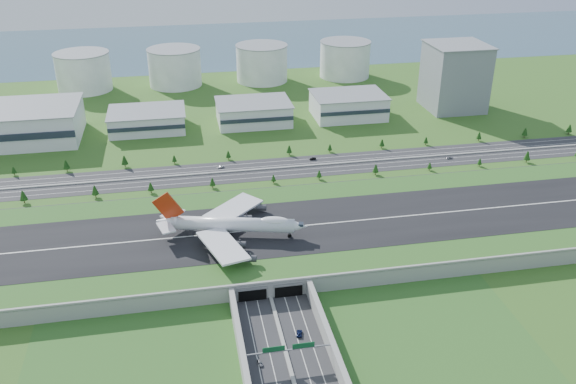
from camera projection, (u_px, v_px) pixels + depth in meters
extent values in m
plane|color=#2C5D1D|center=(256.00, 243.00, 328.38)|extent=(1200.00, 1200.00, 0.00)
cube|color=#989892|center=(256.00, 237.00, 326.61)|extent=(520.00, 100.00, 8.00)
cube|color=#296321|center=(255.00, 230.00, 324.79)|extent=(520.00, 100.00, 0.16)
cube|color=black|center=(255.00, 230.00, 324.73)|extent=(520.00, 58.00, 0.12)
cube|color=silver|center=(255.00, 230.00, 324.70)|extent=(520.00, 0.90, 0.02)
cube|color=#989892|center=(270.00, 282.00, 281.08)|extent=(520.00, 1.20, 1.20)
cube|color=#989892|center=(245.00, 371.00, 235.54)|extent=(2.40, 100.00, 8.00)
cube|color=#989892|center=(336.00, 359.00, 241.60)|extent=(2.40, 100.00, 8.00)
cube|color=black|center=(252.00, 295.00, 281.35)|extent=(13.00, 1.20, 6.00)
cube|color=black|center=(289.00, 291.00, 284.18)|extent=(13.00, 1.20, 6.00)
cylinder|color=gray|center=(241.00, 363.00, 240.03)|extent=(0.70, 0.70, 7.00)
cylinder|color=gray|center=(335.00, 351.00, 246.36)|extent=(0.70, 0.70, 7.00)
cube|color=gray|center=(289.00, 350.00, 241.55)|extent=(38.00, 0.50, 0.50)
cube|color=#0C4C23|center=(274.00, 349.00, 239.85)|extent=(9.00, 0.30, 2.40)
cube|color=#0C4C23|center=(303.00, 345.00, 241.84)|extent=(9.00, 0.30, 2.40)
cube|color=#28282B|center=(236.00, 172.00, 411.99)|extent=(560.00, 36.00, 0.12)
cylinder|color=#3D2819|center=(24.00, 201.00, 370.04)|extent=(0.50, 0.50, 2.99)
cone|color=#12370F|center=(23.00, 195.00, 368.35)|extent=(4.65, 4.65, 5.98)
cylinder|color=#3D2819|center=(96.00, 195.00, 377.05)|extent=(0.50, 0.50, 2.85)
cone|color=#12370F|center=(95.00, 190.00, 375.43)|extent=(4.44, 4.44, 5.70)
cylinder|color=#3D2819|center=(151.00, 191.00, 382.73)|extent=(0.50, 0.50, 2.54)
cone|color=#12370F|center=(151.00, 186.00, 381.29)|extent=(3.96, 3.96, 5.09)
cylinder|color=#3D2819|center=(213.00, 186.00, 389.18)|extent=(0.50, 0.50, 2.46)
cone|color=#12370F|center=(212.00, 182.00, 387.78)|extent=(3.82, 3.82, 4.91)
cylinder|color=#3D2819|center=(274.00, 181.00, 395.84)|extent=(0.50, 0.50, 2.05)
cone|color=#12370F|center=(273.00, 178.00, 394.68)|extent=(3.19, 3.19, 4.10)
cylinder|color=#3D2819|center=(319.00, 178.00, 400.86)|extent=(0.50, 0.50, 2.29)
cone|color=#12370F|center=(319.00, 174.00, 399.56)|extent=(3.56, 3.56, 4.57)
cylinder|color=#3D2819|center=(375.00, 173.00, 407.22)|extent=(0.50, 0.50, 2.65)
cone|color=#12370F|center=(376.00, 168.00, 405.72)|extent=(4.12, 4.12, 5.29)
cylinder|color=#3D2819|center=(429.00, 169.00, 413.73)|extent=(0.50, 0.50, 2.06)
cone|color=#12370F|center=(430.00, 165.00, 412.55)|extent=(3.21, 3.21, 4.13)
cylinder|color=#3D2819|center=(479.00, 165.00, 419.81)|extent=(0.50, 0.50, 2.07)
cone|color=#12370F|center=(480.00, 161.00, 418.63)|extent=(3.22, 3.22, 4.13)
cylinder|color=#3D2819|center=(526.00, 160.00, 425.50)|extent=(0.50, 0.50, 2.98)
cone|color=#12370F|center=(527.00, 155.00, 423.81)|extent=(4.63, 4.63, 5.95)
cylinder|color=#3D2819|center=(14.00, 174.00, 406.53)|extent=(0.50, 0.50, 2.17)
cone|color=#12370F|center=(14.00, 170.00, 405.30)|extent=(3.38, 3.38, 4.35)
cylinder|color=#3D2819|center=(67.00, 169.00, 411.98)|extent=(0.50, 0.50, 2.94)
cone|color=#12370F|center=(66.00, 164.00, 410.32)|extent=(4.57, 4.57, 5.88)
cylinder|color=#3D2819|center=(125.00, 165.00, 418.36)|extent=(0.50, 0.50, 2.99)
cone|color=#12370F|center=(124.00, 160.00, 416.66)|extent=(4.66, 4.66, 5.99)
cylinder|color=#3D2819|center=(175.00, 162.00, 424.13)|extent=(0.50, 0.50, 2.15)
cone|color=#12370F|center=(174.00, 158.00, 422.91)|extent=(3.34, 3.34, 4.30)
cylinder|color=#3D2819|center=(228.00, 158.00, 430.36)|extent=(0.50, 0.50, 2.30)
cone|color=#12370F|center=(228.00, 154.00, 429.06)|extent=(3.58, 3.58, 4.60)
cylinder|color=#3D2819|center=(289.00, 153.00, 437.58)|extent=(0.50, 0.50, 2.61)
cone|color=#12370F|center=(289.00, 149.00, 436.10)|extent=(4.06, 4.06, 5.21)
cylinder|color=#3D2819|center=(330.00, 151.00, 442.69)|extent=(0.50, 0.50, 2.15)
cone|color=#12370F|center=(330.00, 147.00, 441.47)|extent=(3.34, 3.34, 4.29)
cylinder|color=#3D2819|center=(382.00, 147.00, 449.20)|extent=(0.50, 0.50, 2.47)
cone|color=#12370F|center=(382.00, 143.00, 447.79)|extent=(3.84, 3.84, 4.94)
cylinder|color=#3D2819|center=(426.00, 144.00, 454.97)|extent=(0.50, 0.50, 2.22)
cone|color=#12370F|center=(426.00, 140.00, 453.71)|extent=(3.45, 3.45, 4.44)
cylinder|color=#3D2819|center=(479.00, 139.00, 461.97)|extent=(0.50, 0.50, 2.55)
cone|color=#12370F|center=(479.00, 135.00, 460.53)|extent=(3.96, 3.96, 5.09)
cylinder|color=#3D2819|center=(524.00, 136.00, 468.24)|extent=(0.50, 0.50, 2.75)
cone|color=#12370F|center=(525.00, 132.00, 466.68)|extent=(4.28, 4.28, 5.50)
cylinder|color=#3D2819|center=(569.00, 133.00, 474.46)|extent=(0.50, 0.50, 2.91)
cone|color=#12370F|center=(570.00, 128.00, 472.81)|extent=(4.52, 4.52, 5.81)
cube|color=silver|center=(147.00, 120.00, 482.33)|extent=(58.00, 42.00, 15.00)
cube|color=silver|center=(254.00, 112.00, 496.03)|extent=(58.00, 42.00, 17.00)
cube|color=silver|center=(348.00, 106.00, 508.90)|extent=(58.00, 42.00, 19.00)
cube|color=gray|center=(455.00, 77.00, 521.12)|extent=(46.00, 46.00, 55.00)
cylinder|color=silver|center=(83.00, 72.00, 573.54)|extent=(50.00, 50.00, 35.00)
cylinder|color=silver|center=(175.00, 67.00, 587.69)|extent=(50.00, 50.00, 35.00)
cylinder|color=silver|center=(262.00, 63.00, 601.84)|extent=(50.00, 50.00, 35.00)
cylinder|color=silver|center=(345.00, 59.00, 615.98)|extent=(50.00, 50.00, 35.00)
cube|color=#38586B|center=(202.00, 45.00, 750.93)|extent=(1200.00, 260.00, 0.06)
cylinder|color=white|center=(233.00, 224.00, 316.74)|extent=(64.14, 22.68, 7.35)
cone|color=white|center=(299.00, 226.00, 314.97)|extent=(10.69, 9.35, 7.35)
cone|color=white|center=(167.00, 222.00, 318.31)|extent=(12.91, 9.90, 7.35)
ellipsoid|color=white|center=(275.00, 221.00, 314.44)|extent=(16.58, 9.34, 4.52)
cube|color=white|center=(223.00, 246.00, 299.92)|extent=(24.86, 37.37, 1.81)
cube|color=white|center=(234.00, 209.00, 334.82)|extent=(35.16, 34.67, 1.81)
cylinder|color=#38383D|center=(240.00, 244.00, 305.77)|extent=(6.62, 4.79, 3.44)
cylinder|color=#38383D|center=(250.00, 258.00, 294.13)|extent=(6.62, 4.79, 3.44)
cylinder|color=#38383D|center=(247.00, 218.00, 330.41)|extent=(6.62, 4.79, 3.44)
cylinder|color=#38383D|center=(261.00, 208.00, 341.36)|extent=(6.62, 4.79, 3.44)
cube|color=white|center=(166.00, 227.00, 311.17)|extent=(10.10, 14.03, 0.69)
cube|color=white|center=(173.00, 213.00, 324.52)|extent=(13.72, 13.86, 0.69)
cube|color=#A3250B|center=(168.00, 207.00, 314.38)|extent=(16.12, 4.96, 17.21)
cylinder|color=black|center=(290.00, 236.00, 317.89)|extent=(2.18, 0.80, 2.18)
cylinder|color=black|center=(223.00, 238.00, 316.37)|extent=(2.18, 0.80, 2.18)
cylinder|color=black|center=(226.00, 231.00, 322.94)|extent=(2.18, 0.80, 2.18)
cylinder|color=black|center=(210.00, 237.00, 316.72)|extent=(2.18, 0.80, 2.18)
cylinder|color=black|center=(213.00, 230.00, 323.29)|extent=(2.18, 0.80, 2.18)
imported|color=#A0A0A4|center=(260.00, 363.00, 244.12)|extent=(2.35, 4.26, 1.37)
imported|color=#0B1338|center=(299.00, 333.00, 260.37)|extent=(3.54, 5.54, 1.42)
imported|color=black|center=(313.00, 159.00, 429.84)|extent=(4.90, 2.31, 1.55)
imported|color=#A6A5AA|center=(449.00, 158.00, 431.78)|extent=(5.00, 2.65, 1.34)
imported|color=silver|center=(220.00, 167.00, 417.17)|extent=(5.45, 3.39, 1.47)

